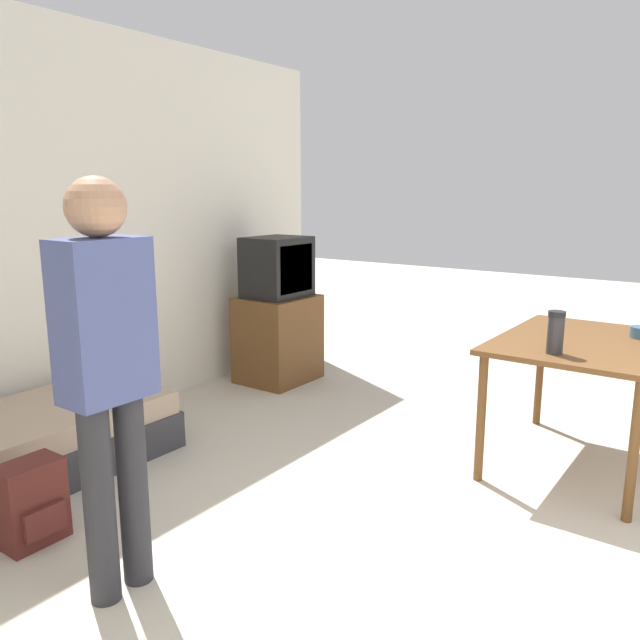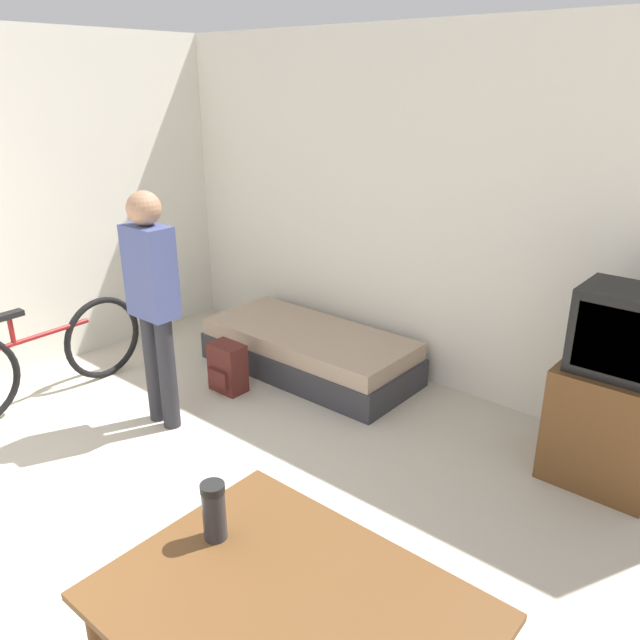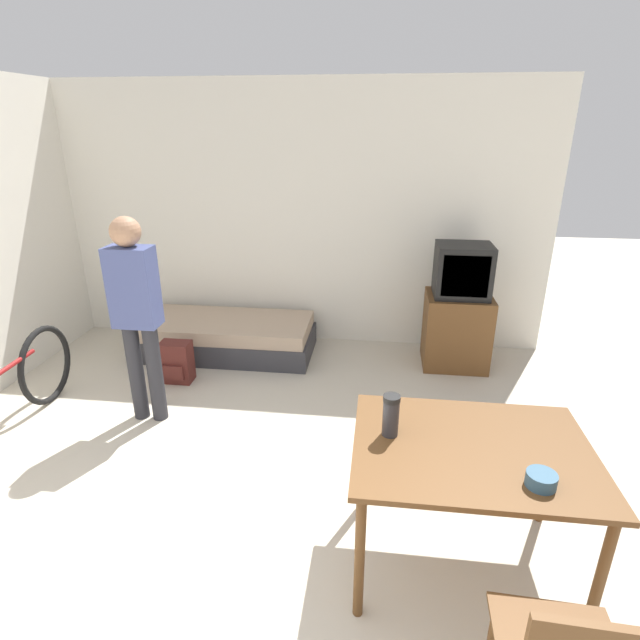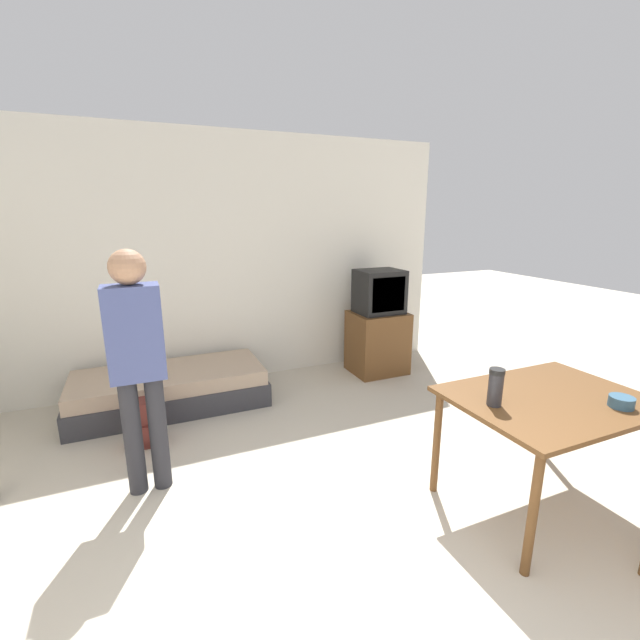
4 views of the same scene
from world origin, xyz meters
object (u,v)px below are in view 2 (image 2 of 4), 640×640
Objects in this scene: daybed at (309,351)px; thermos_flask at (214,508)px; person_standing at (153,295)px; backpack at (227,368)px; dining_table at (290,624)px; bicycle at (42,358)px; tv at (612,397)px.

thermos_flask is (1.67, -2.44, 0.71)m from daybed.
person_standing is 0.99m from backpack.
backpack is at bearing 142.32° from dining_table.
daybed is 2.07m from bicycle.
backpack reaches higher than daybed.
daybed is at bearing 68.67° from backpack.
thermos_flask reaches higher than backpack.
bicycle is 3.03m from thermos_flask.
daybed is 7.99× the size of thermos_flask.
dining_table is at bearing -7.55° from thermos_flask.
dining_table is 3.41m from bicycle.
thermos_flask reaches higher than daybed.
tv is 2.95m from person_standing.
bicycle is 4.39× the size of backpack.
dining_table is 3.03× the size of backpack.
daybed is 3.04m from thermos_flask.
tv reaches higher than daybed.
daybed is 1.53× the size of dining_table.
thermos_flask is (1.92, -1.14, -0.08)m from person_standing.
person_standing reaches higher than daybed.
dining_table reaches higher than daybed.
person_standing is 4.22× the size of backpack.
daybed is at bearing 129.93° from dining_table.
daybed is 1.48× the size of tv.
daybed is 1.54m from person_standing.
backpack is (-2.35, 1.82, -0.48)m from dining_table.
tv is 3.95m from bicycle.
tv is at bearing 83.82° from dining_table.
thermos_flask is at bearing -42.26° from backpack.
dining_table is 0.47m from thermos_flask.
daybed is at bearing 79.34° from person_standing.
backpack is at bearing -165.17° from tv.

